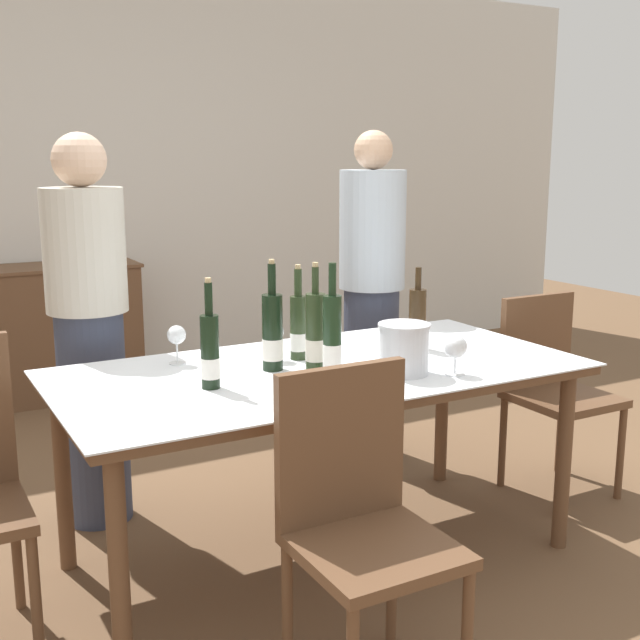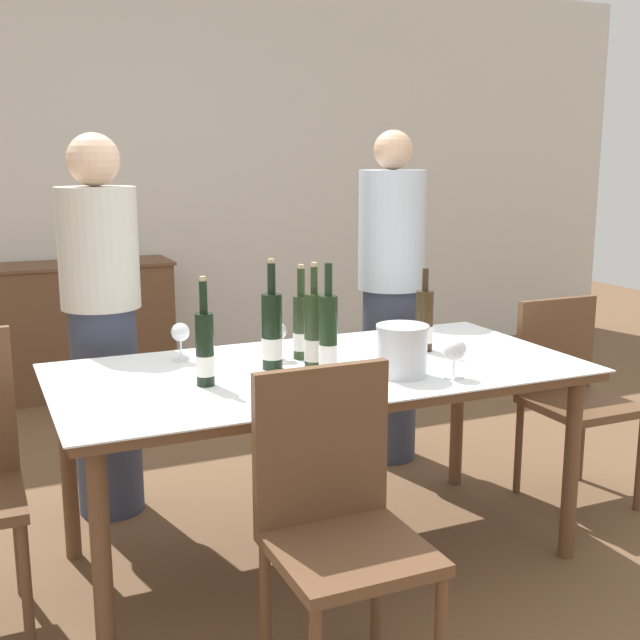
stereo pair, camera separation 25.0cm
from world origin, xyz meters
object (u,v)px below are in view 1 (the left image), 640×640
object	(u,v)px
dining_table	(320,384)
wine_bottle_1	(210,352)
wine_bottle_0	(298,327)
wine_glass_2	(274,333)
sideboard_cabinet	(47,333)
wine_glass_0	(177,336)
chair_right_end	(551,379)
chair_near_front	(359,510)
wine_bottle_3	(272,333)
ice_bucket	(404,347)
person_guest_left	(372,298)
wine_bottle_4	(417,321)
wine_bottle_2	(332,339)
wine_bottle_5	(315,335)
person_host	(89,333)
wine_glass_1	(456,348)

from	to	relation	value
dining_table	wine_bottle_1	bearing A→B (deg)	-172.69
wine_bottle_0	wine_glass_2	bearing A→B (deg)	163.14
sideboard_cabinet	wine_glass_0	size ratio (longest dim) A/B	7.82
wine_bottle_0	wine_glass_0	bearing A→B (deg)	160.44
dining_table	chair_right_end	world-z (taller)	chair_right_end
wine_glass_0	chair_near_front	size ratio (longest dim) A/B	0.16
wine_bottle_3	ice_bucket	bearing A→B (deg)	-35.57
wine_bottle_3	wine_glass_2	world-z (taller)	wine_bottle_3
person_guest_left	wine_bottle_1	bearing A→B (deg)	-143.72
wine_bottle_0	wine_bottle_3	world-z (taller)	wine_bottle_3
dining_table	wine_bottle_1	xyz separation A→B (m)	(-0.46, -0.06, 0.19)
dining_table	sideboard_cabinet	bearing A→B (deg)	100.76
wine_bottle_4	person_guest_left	size ratio (longest dim) A/B	0.20
dining_table	wine_bottle_1	world-z (taller)	wine_bottle_1
wine_bottle_1	chair_near_front	distance (m)	0.76
ice_bucket	wine_bottle_0	distance (m)	0.44
ice_bucket	wine_glass_2	bearing A→B (deg)	128.77
wine_bottle_2	chair_near_front	size ratio (longest dim) A/B	0.44
wine_bottle_5	person_guest_left	world-z (taller)	person_guest_left
wine_glass_2	chair_near_front	xyz separation A→B (m)	(-0.16, -0.89, -0.33)
wine_glass_0	person_guest_left	world-z (taller)	person_guest_left
dining_table	wine_bottle_5	size ratio (longest dim) A/B	4.87
wine_bottle_4	wine_glass_0	xyz separation A→B (m)	(-0.94, 0.24, -0.01)
person_guest_left	wine_bottle_0	bearing A→B (deg)	-138.48
wine_bottle_1	wine_glass_2	world-z (taller)	wine_bottle_1
wine_glass_0	person_guest_left	xyz separation A→B (m)	(1.21, 0.53, -0.04)
wine_bottle_1	chair_right_end	xyz separation A→B (m)	(1.73, 0.14, -0.37)
sideboard_cabinet	chair_right_end	distance (m)	3.15
chair_right_end	person_guest_left	world-z (taller)	person_guest_left
wine_glass_2	person_host	size ratio (longest dim) A/B	0.09
dining_table	wine_bottle_4	world-z (taller)	wine_bottle_4
wine_bottle_5	person_host	xyz separation A→B (m)	(-0.63, 0.80, -0.08)
ice_bucket	chair_right_end	size ratio (longest dim) A/B	0.21
ice_bucket	wine_bottle_0	xyz separation A→B (m)	(-0.23, 0.37, 0.03)
wine_bottle_1	wine_glass_2	bearing A→B (deg)	33.66
chair_near_front	wine_bottle_2	bearing A→B (deg)	67.74
wine_bottle_1	person_host	bearing A→B (deg)	104.47
wine_bottle_1	wine_glass_1	distance (m)	0.87
sideboard_cabinet	wine_glass_1	bearing A→B (deg)	-73.60
chair_near_front	person_guest_left	xyz separation A→B (m)	(1.02, 1.54, 0.29)
wine_glass_0	ice_bucket	bearing A→B (deg)	-38.36
wine_bottle_5	chair_near_front	xyz separation A→B (m)	(-0.23, -0.67, -0.36)
wine_bottle_5	wine_glass_2	size ratio (longest dim) A/B	2.68
ice_bucket	wine_bottle_4	bearing A→B (deg)	47.46
wine_bottle_2	wine_bottle_3	world-z (taller)	wine_bottle_2
wine_glass_1	chair_near_front	bearing A→B (deg)	-148.86
sideboard_cabinet	person_host	bearing A→B (deg)	-94.76
wine_bottle_3	chair_near_front	xyz separation A→B (m)	(-0.10, -0.77, -0.36)
wine_bottle_0	wine_bottle_4	distance (m)	0.51
person_host	person_guest_left	size ratio (longest dim) A/B	0.98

